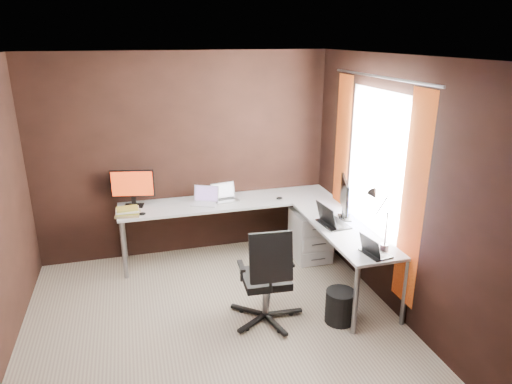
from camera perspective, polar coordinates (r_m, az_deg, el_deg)
The scene contains 15 objects.
room at distance 4.10m, azimuth -1.06°, elevation -0.73°, with size 3.60×3.60×2.50m.
desk at distance 5.31m, azimuth 1.56°, elevation -2.90°, with size 2.65×2.25×0.73m.
drawer_pedestal at distance 5.74m, azimuth 6.82°, elevation -5.40°, with size 0.42×0.50×0.60m, color silver.
monitor_left at distance 5.56m, azimuth -15.18°, elevation 0.73°, with size 0.50×0.18×0.44m.
monitor_right at distance 5.09m, azimuth 11.00°, elevation -0.57°, with size 0.22×0.53×0.45m.
laptop_white at distance 5.54m, azimuth -6.35°, elevation -0.98°, with size 0.37×0.33×0.21m.
laptop_silver at distance 5.64m, azimuth -3.96°, elevation -0.56°, with size 0.33×0.26×0.21m.
laptop_black_big at distance 4.95m, azimuth 9.34°, elevation -3.54°, with size 0.29×0.38×0.24m.
laptop_black_small at distance 4.39m, azimuth 14.47°, elevation -7.10°, with size 0.24×0.30×0.19m.
book_stack at distance 5.36m, azimuth -15.76°, elevation -2.39°, with size 0.29×0.25×0.09m.
mouse_left at distance 5.32m, azimuth -14.05°, elevation -2.66°, with size 0.08×0.05×0.03m, color black.
mouse_corner at distance 5.66m, azimuth 2.93°, elevation -0.77°, with size 0.08×0.05×0.03m, color black.
desk_lamp at distance 4.40m, azimuth 14.98°, elevation -2.39°, with size 0.19×0.22×0.59m.
office_chair at distance 4.51m, azimuth 1.30°, elevation -12.61°, with size 0.57×0.57×1.01m.
wastebasket at distance 4.64m, azimuth 10.45°, elevation -13.89°, with size 0.29×0.29×0.33m, color black.
Camera 1 is at (-0.62, -3.67, 2.66)m, focal length 32.00 mm.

